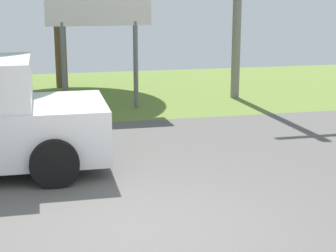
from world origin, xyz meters
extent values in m
cube|color=#565451|center=(0.00, 2.00, -0.05)|extent=(40.00, 8.00, 0.10)
cube|color=olive|center=(0.00, 10.00, -0.05)|extent=(40.00, 8.00, 0.10)
cube|color=#2D3842|center=(-1.43, 2.93, 1.43)|extent=(0.10, 1.70, 0.77)
cylinder|color=black|center=(-1.08, 3.93, 0.38)|extent=(0.76, 0.28, 0.76)
cylinder|color=black|center=(-1.08, 1.93, 0.38)|extent=(0.76, 0.28, 0.76)
cylinder|color=slate|center=(-0.69, 7.45, 1.10)|extent=(0.12, 0.12, 2.20)
cylinder|color=slate|center=(1.11, 7.45, 1.10)|extent=(0.12, 0.12, 2.20)
cylinder|color=brown|center=(-0.64, 11.06, 1.65)|extent=(0.36, 0.36, 3.30)
camera|label=1|loc=(-1.15, -6.32, 2.96)|focal=58.88mm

